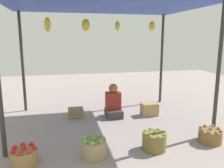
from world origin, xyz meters
name	(u,v)px	position (x,y,z in m)	size (l,w,h in m)	color
ground_plane	(106,121)	(0.00, 0.00, 0.00)	(14.00, 14.00, 0.00)	gray
market_stall_structure	(105,12)	(-0.01, 0.01, 2.32)	(3.97, 2.68, 2.47)	#38332D
vendor_person	(113,104)	(0.23, 0.24, 0.30)	(0.36, 0.44, 0.78)	#3A3438
basket_red_tomatoes	(24,157)	(-1.51, -1.51, 0.13)	(0.38, 0.38, 0.30)	#987549
basket_green_apples	(94,148)	(-0.50, -1.52, 0.15)	(0.38, 0.38, 0.34)	#97825C
basket_limes	(154,141)	(0.50, -1.50, 0.15)	(0.39, 0.39, 0.33)	brown
basket_potatoes	(210,136)	(1.57, -1.47, 0.12)	(0.39, 0.39, 0.28)	brown
wooden_crate_near_vendor	(76,113)	(-0.64, 0.39, 0.11)	(0.34, 0.24, 0.22)	olive
wooden_crate_stacked_rear	(149,109)	(1.08, 0.13, 0.15)	(0.38, 0.26, 0.29)	#A98554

